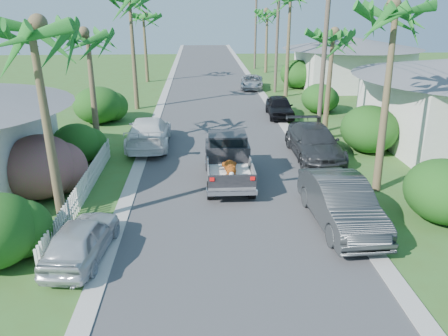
{
  "coord_description": "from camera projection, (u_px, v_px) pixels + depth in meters",
  "views": [
    {
      "loc": [
        -1.23,
        -11.05,
        7.56
      ],
      "look_at": [
        -0.31,
        5.16,
        1.4
      ],
      "focal_mm": 35.0,
      "sensor_mm": 36.0,
      "label": 1
    }
  ],
  "objects": [
    {
      "name": "palm_l_a",
      "position": [
        32.0,
        25.0,
        13.08
      ],
      "size": [
        4.4,
        4.4,
        8.2
      ],
      "color": "brown",
      "rests_on": "ground"
    },
    {
      "name": "utility_pole_c",
      "position": [
        277.0,
        39.0,
        37.87
      ],
      "size": [
        1.6,
        0.26,
        9.0
      ],
      "color": "brown",
      "rests_on": "ground"
    },
    {
      "name": "utility_pole_b",
      "position": [
        324.0,
        61.0,
        23.86
      ],
      "size": [
        1.6,
        0.26,
        9.0
      ],
      "color": "brown",
      "rests_on": "ground"
    },
    {
      "name": "palm_r_b",
      "position": [
        333.0,
        32.0,
        25.31
      ],
      "size": [
        4.4,
        4.4,
        7.2
      ],
      "color": "brown",
      "rests_on": "ground"
    },
    {
      "name": "parked_car_ln",
      "position": [
        81.0,
        239.0,
        13.6
      ],
      "size": [
        1.97,
        4.0,
        1.31
      ],
      "primitive_type": "imported",
      "rotation": [
        0.0,
        0.0,
        3.03
      ],
      "color": "silver",
      "rests_on": "ground"
    },
    {
      "name": "ground",
      "position": [
        244.0,
        272.0,
        13.06
      ],
      "size": [
        120.0,
        120.0,
        0.0
      ],
      "primitive_type": "plane",
      "color": "#3A5B22",
      "rests_on": "ground"
    },
    {
      "name": "shrub_r_b",
      "position": [
        369.0,
        129.0,
        23.3
      ],
      "size": [
        3.0,
        3.3,
        2.5
      ],
      "primitive_type": "ellipsoid",
      "color": "#1B4714",
      "rests_on": "ground"
    },
    {
      "name": "shrub_r_c",
      "position": [
        320.0,
        98.0,
        31.76
      ],
      "size": [
        2.6,
        2.86,
        2.1
      ],
      "primitive_type": "ellipsoid",
      "color": "#1B4714",
      "rests_on": "ground"
    },
    {
      "name": "picket_fence",
      "position": [
        84.0,
        189.0,
        17.7
      ],
      "size": [
        0.1,
        11.0,
        1.0
      ],
      "primitive_type": "cube",
      "color": "white",
      "rests_on": "ground"
    },
    {
      "name": "palm_r_d",
      "position": [
        268.0,
        11.0,
        48.36
      ],
      "size": [
        4.4,
        4.4,
        8.0
      ],
      "color": "brown",
      "rests_on": "ground"
    },
    {
      "name": "house_right_far",
      "position": [
        350.0,
        65.0,
        41.0
      ],
      "size": [
        9.0,
        8.0,
        4.6
      ],
      "color": "silver",
      "rests_on": "ground"
    },
    {
      "name": "shrub_r_d",
      "position": [
        297.0,
        74.0,
        41.03
      ],
      "size": [
        3.2,
        3.52,
        2.6
      ],
      "primitive_type": "ellipsoid",
      "color": "#1B4714",
      "rests_on": "ground"
    },
    {
      "name": "parked_car_rd",
      "position": [
        252.0,
        82.0,
        40.85
      ],
      "size": [
        2.53,
        4.6,
        1.22
      ],
      "primitive_type": "imported",
      "rotation": [
        0.0,
        0.0,
        -0.12
      ],
      "color": "#B3B5BB",
      "rests_on": "ground"
    },
    {
      "name": "curb_right",
      "position": [
        265.0,
        99.0,
        36.62
      ],
      "size": [
        0.6,
        100.0,
        0.06
      ],
      "primitive_type": "cube",
      "color": "#A5A39E",
      "rests_on": "ground"
    },
    {
      "name": "shrub_l_c",
      "position": [
        76.0,
        144.0,
        21.65
      ],
      "size": [
        2.4,
        2.64,
        2.0
      ],
      "primitive_type": "ellipsoid",
      "color": "#1B4714",
      "rests_on": "ground"
    },
    {
      "name": "parked_car_lf",
      "position": [
        149.0,
        132.0,
        24.28
      ],
      "size": [
        2.39,
        5.66,
        1.63
      ],
      "primitive_type": "imported",
      "rotation": [
        0.0,
        0.0,
        3.16
      ],
      "color": "white",
      "rests_on": "ground"
    },
    {
      "name": "shrub_r_a",
      "position": [
        444.0,
        191.0,
        15.86
      ],
      "size": [
        2.8,
        3.08,
        2.3
      ],
      "primitive_type": "ellipsoid",
      "color": "#1B4714",
      "rests_on": "ground"
    },
    {
      "name": "curb_left",
      "position": [
        163.0,
        100.0,
        36.16
      ],
      "size": [
        0.6,
        100.0,
        0.06
      ],
      "primitive_type": "cube",
      "color": "#A5A39E",
      "rests_on": "ground"
    },
    {
      "name": "parked_car_rn",
      "position": [
        341.0,
        203.0,
        15.58
      ],
      "size": [
        2.07,
        5.29,
        1.72
      ],
      "primitive_type": "imported",
      "rotation": [
        0.0,
        0.0,
        0.05
      ],
      "color": "#2E3133",
      "rests_on": "ground"
    },
    {
      "name": "palm_l_d",
      "position": [
        143.0,
        15.0,
        42.18
      ],
      "size": [
        4.4,
        4.4,
        7.7
      ],
      "color": "brown",
      "rests_on": "ground"
    },
    {
      "name": "parked_car_rm",
      "position": [
        314.0,
        143.0,
        22.52
      ],
      "size": [
        2.32,
        5.57,
        1.61
      ],
      "primitive_type": "imported",
      "rotation": [
        0.0,
        0.0,
        0.01
      ],
      "color": "#292B2E",
      "rests_on": "ground"
    },
    {
      "name": "shrub_l_b",
      "position": [
        40.0,
        167.0,
        17.79
      ],
      "size": [
        3.0,
        3.3,
        2.6
      ],
      "primitive_type": "ellipsoid",
      "color": "#B3195B",
      "rests_on": "ground"
    },
    {
      "name": "utility_pole_d",
      "position": [
        256.0,
        29.0,
        51.87
      ],
      "size": [
        1.6,
        0.26,
        9.0
      ],
      "color": "brown",
      "rests_on": "ground"
    },
    {
      "name": "palm_r_a",
      "position": [
        398.0,
        7.0,
        16.37
      ],
      "size": [
        4.4,
        4.4,
        8.7
      ],
      "color": "brown",
      "rests_on": "ground"
    },
    {
      "name": "palm_l_b",
      "position": [
        86.0,
        33.0,
        21.73
      ],
      "size": [
        4.4,
        4.4,
        7.4
      ],
      "color": "brown",
      "rests_on": "ground"
    },
    {
      "name": "road",
      "position": [
        214.0,
        99.0,
        36.4
      ],
      "size": [
        8.0,
        100.0,
        0.02
      ],
      "primitive_type": "cube",
      "color": "#38383A",
      "rests_on": "ground"
    },
    {
      "name": "pickup_truck",
      "position": [
        228.0,
        158.0,
        19.72
      ],
      "size": [
        1.98,
        5.12,
        2.06
      ],
      "color": "black",
      "rests_on": "ground"
    },
    {
      "name": "parked_car_rf",
      "position": [
        280.0,
        107.0,
        30.68
      ],
      "size": [
        1.83,
        4.26,
        1.43
      ],
      "primitive_type": "imported",
      "rotation": [
        0.0,
        0.0,
        -0.03
      ],
      "color": "black",
      "rests_on": "ground"
    },
    {
      "name": "shrub_l_d",
      "position": [
        98.0,
        105.0,
        29.02
      ],
      "size": [
        3.2,
        3.52,
        2.4
      ],
      "primitive_type": "ellipsoid",
      "color": "#1B4714",
      "rests_on": "ground"
    }
  ]
}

